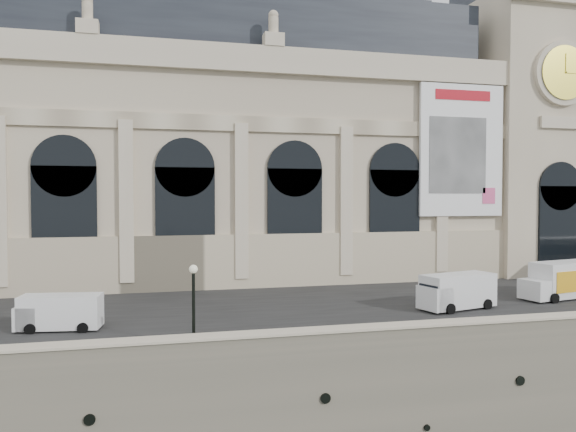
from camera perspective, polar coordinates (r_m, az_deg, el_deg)
name	(u,v)px	position (r m, az deg, el deg)	size (l,w,h in m)	color
quay	(214,297)	(64.80, -7.49, -8.18)	(160.00, 70.00, 6.00)	#776D5C
street	(245,306)	(43.80, -4.39, -9.07)	(160.00, 24.00, 0.06)	#2D2D2D
parapet	(286,342)	(30.86, -0.16, -12.67)	(160.00, 1.40, 1.21)	#776D5C
museum	(160,145)	(59.50, -12.89, 7.05)	(69.00, 18.70, 29.10)	beige
clock_pavilion	(518,118)	(70.30, 22.31, 9.20)	(13.00, 14.72, 36.70)	beige
van_b	(56,312)	(38.54, -22.52, -9.04)	(5.28, 2.63, 2.25)	white
van_c	(454,292)	(43.74, 16.54, -7.39)	(6.33, 3.62, 2.66)	silver
box_truck	(564,280)	(51.63, 26.22, -5.88)	(7.89, 3.83, 3.05)	silver
lamp_right	(194,308)	(31.55, -9.57, -9.17)	(0.48, 0.48, 4.70)	black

